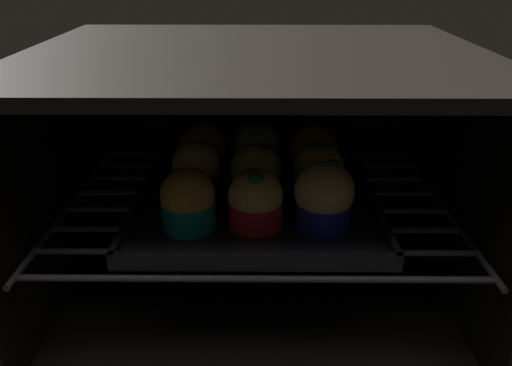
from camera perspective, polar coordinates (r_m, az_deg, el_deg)
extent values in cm
cube|color=black|center=(80.03, 0.01, -11.31)|extent=(59.00, 47.00, 1.50)
cube|color=black|center=(65.56, 0.01, 14.55)|extent=(59.00, 47.00, 1.50)
cube|color=black|center=(92.12, 0.12, 6.24)|extent=(59.00, 1.50, 34.00)
cube|color=black|center=(76.76, -21.99, 0.36)|extent=(1.50, 47.00, 34.00)
cube|color=black|center=(76.38, 22.12, 0.21)|extent=(1.50, 47.00, 34.00)
cylinder|color=#4C494C|center=(56.23, -0.15, -11.01)|extent=(54.00, 0.80, 0.80)
cylinder|color=#4C494C|center=(60.70, -0.09, -7.99)|extent=(54.00, 0.80, 0.80)
cylinder|color=#4C494C|center=(65.32, -0.05, -5.40)|extent=(54.00, 0.80, 0.80)
cylinder|color=#4C494C|center=(70.05, -0.01, -3.15)|extent=(54.00, 0.80, 0.80)
cylinder|color=#4C494C|center=(74.88, 0.03, -1.19)|extent=(54.00, 0.80, 0.80)
cylinder|color=#4C494C|center=(79.79, 0.06, 0.54)|extent=(54.00, 0.80, 0.80)
cylinder|color=#4C494C|center=(84.76, 0.08, 2.06)|extent=(54.00, 0.80, 0.80)
cylinder|color=#4C494C|center=(89.78, 0.11, 3.41)|extent=(54.00, 0.80, 0.80)
cylinder|color=#4C494C|center=(77.50, -20.39, -1.93)|extent=(0.80, 42.00, 0.80)
cylinder|color=#4C494C|center=(77.15, 20.51, -2.07)|extent=(0.80, 42.00, 0.80)
cube|color=black|center=(70.59, 0.00, -2.00)|extent=(33.24, 33.24, 1.20)
cube|color=black|center=(56.01, -0.13, -8.55)|extent=(33.24, 0.80, 1.00)
cube|color=black|center=(84.95, 0.09, 3.64)|extent=(33.24, 0.80, 1.00)
cube|color=black|center=(72.06, -13.01, -1.12)|extent=(0.80, 33.24, 1.00)
cube|color=black|center=(71.84, 13.05, -1.21)|extent=(0.80, 33.24, 1.00)
cylinder|color=#0C8C84|center=(62.60, -7.76, -3.56)|extent=(6.82, 6.82, 3.53)
sphere|color=gold|center=(61.38, -7.90, -1.38)|extent=(6.81, 6.81, 6.81)
sphere|color=#1E6023|center=(60.41, -7.93, 0.33)|extent=(2.47, 2.47, 2.47)
cylinder|color=red|center=(62.28, -0.05, -3.47)|extent=(6.82, 6.82, 3.53)
sphere|color=#DBBC60|center=(61.15, -0.05, -1.44)|extent=(6.85, 6.85, 6.85)
sphere|color=#1E6023|center=(58.95, -0.01, 0.41)|extent=(2.10, 2.10, 2.10)
cylinder|color=#1928B7|center=(62.85, 7.71, -3.44)|extent=(6.82, 6.82, 3.53)
sphere|color=#E0CC7A|center=(61.45, 7.88, -0.91)|extent=(7.49, 7.49, 7.49)
sphere|color=#28702D|center=(60.96, 8.85, 1.51)|extent=(2.58, 2.58, 2.58)
cylinder|color=#1928B7|center=(70.39, -6.81, -0.13)|extent=(6.82, 6.82, 3.53)
sphere|color=#DBBC60|center=(69.14, -6.94, 2.18)|extent=(6.73, 6.73, 6.73)
sphere|color=#1E6023|center=(68.09, -6.34, 4.09)|extent=(1.88, 1.88, 1.88)
cylinder|color=#0C8C84|center=(69.79, 0.04, -0.17)|extent=(6.82, 6.82, 3.53)
sphere|color=#E0CC7A|center=(68.80, 0.04, 1.64)|extent=(7.21, 7.21, 7.21)
sphere|color=#28702D|center=(67.58, 0.54, 3.28)|extent=(2.57, 2.57, 2.57)
cylinder|color=red|center=(70.39, 7.14, -0.15)|extent=(6.82, 6.82, 3.53)
sphere|color=gold|center=(69.31, 7.26, 1.84)|extent=(7.04, 7.04, 7.04)
sphere|color=#28702D|center=(67.58, 7.45, 3.94)|extent=(1.99, 1.99, 1.99)
cylinder|color=#7A238C|center=(77.75, -6.07, 2.42)|extent=(6.82, 6.82, 3.53)
sphere|color=gold|center=(76.82, -6.16, 4.17)|extent=(7.21, 7.21, 7.21)
sphere|color=#28702D|center=(76.29, -5.71, 6.28)|extent=(2.37, 2.37, 2.37)
cylinder|color=red|center=(77.36, 0.19, 2.44)|extent=(6.82, 6.82, 3.53)
sphere|color=#E0CC7A|center=(76.33, 0.20, 4.39)|extent=(7.21, 7.21, 7.21)
sphere|color=#1E6023|center=(73.99, 0.04, 5.94)|extent=(2.55, 2.55, 2.55)
cylinder|color=#7A238C|center=(77.28, 6.53, 2.25)|extent=(6.82, 6.82, 3.53)
sphere|color=gold|center=(76.36, 6.62, 3.97)|extent=(7.42, 7.42, 7.42)
sphere|color=#1E6023|center=(76.82, 5.99, 5.91)|extent=(1.69, 1.69, 1.69)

